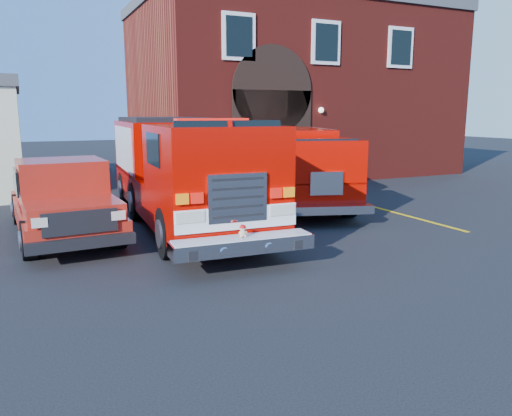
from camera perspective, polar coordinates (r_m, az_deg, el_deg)
name	(u,v)px	position (r m, az deg, el deg)	size (l,w,h in m)	color
ground	(233,257)	(10.91, -2.68, -5.64)	(100.00, 100.00, 0.00)	black
parking_stripe_near	(427,221)	(15.26, 18.97, -1.43)	(0.12, 3.00, 0.01)	#DDAE0B
parking_stripe_mid	(363,204)	(17.50, 12.18, 0.43)	(0.12, 3.00, 0.01)	#DDAE0B
parking_stripe_far	(317,192)	(19.93, 6.99, 1.85)	(0.12, 3.00, 0.01)	#DDAE0B
fire_station	(289,90)	(27.00, 3.77, 13.29)	(15.20, 10.20, 8.45)	maroon
fire_engine	(182,169)	(14.04, -8.48, 4.38)	(3.19, 9.78, 2.97)	black
pickup_truck	(62,199)	(13.56, -21.33, 0.92)	(2.45, 6.10, 1.96)	black
secondary_truck	(298,163)	(17.36, 4.83, 5.13)	(4.64, 8.13, 2.52)	black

